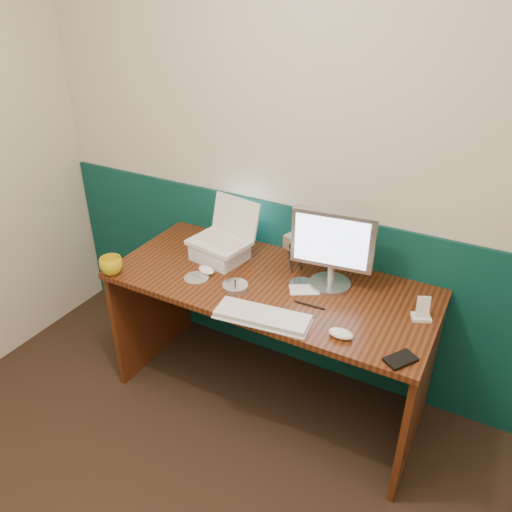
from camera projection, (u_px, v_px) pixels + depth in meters
The scene contains 19 objects.
back_wall at pixel (336, 167), 2.42m from camera, with size 3.50×0.04×2.50m, color beige.
wainscot at pixel (324, 297), 2.78m from camera, with size 3.48×0.02×1.00m, color #07312D.
desk at pixel (270, 342), 2.63m from camera, with size 1.60×0.70×0.75m, color #331809.
laptop_riser at pixel (220, 252), 2.63m from camera, with size 0.25×0.21×0.09m, color silver.
laptop at pixel (219, 223), 2.54m from camera, with size 0.29×0.22×0.24m, color white, non-canonical shape.
monitor at pixel (333, 250), 2.33m from camera, with size 0.39×0.11×0.39m, color #B3B3B8, non-canonical shape.
keyboard at pixel (262, 317), 2.18m from camera, with size 0.42×0.14×0.02m, color white.
mouse_right at pixel (341, 334), 2.07m from camera, with size 0.11×0.06×0.04m, color white.
mouse_left at pixel (206, 270), 2.52m from camera, with size 0.10×0.06×0.03m, color white.
mug at pixel (111, 266), 2.50m from camera, with size 0.11×0.11×0.09m, color gold.
camcorder at pixel (295, 254), 2.51m from camera, with size 0.08×0.12×0.18m, color silver, non-canonical shape.
cd_spindle at pixel (235, 287), 2.39m from camera, with size 0.12×0.12×0.03m, color silver.
cd_loose_a at pixel (196, 278), 2.48m from camera, with size 0.12×0.12×0.00m, color silver.
cd_loose_b at pixel (301, 283), 2.44m from camera, with size 0.11×0.11×0.00m, color silver.
pen at pixel (310, 305), 2.27m from camera, with size 0.01×0.01×0.15m, color black.
papers at pixel (304, 290), 2.38m from camera, with size 0.14×0.09×0.00m, color silver.
dock at pixel (421, 317), 2.18m from camera, with size 0.08×0.06×0.02m, color white.
music_player at pixel (423, 307), 2.16m from camera, with size 0.06×0.01×0.10m, color white.
pda at pixel (401, 360), 1.94m from camera, with size 0.07×0.13×0.01m, color black.
Camera 1 is at (0.77, -0.47, 2.06)m, focal length 35.00 mm.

